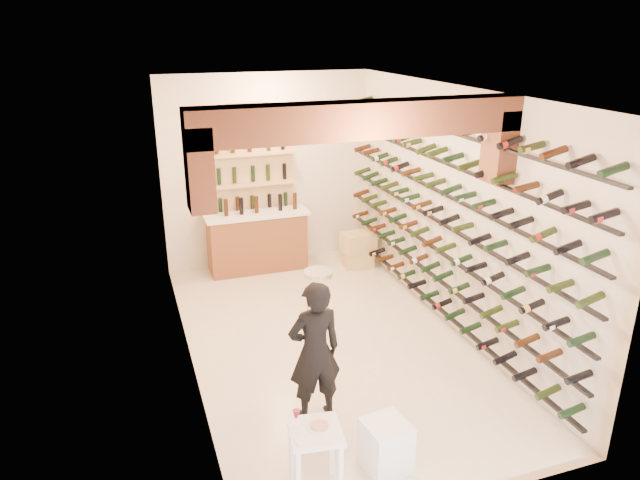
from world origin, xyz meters
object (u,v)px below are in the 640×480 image
Objects in this scene: white_stool at (386,446)px; crate_lower at (358,258)px; tasting_table at (315,441)px; person at (315,352)px; back_counter at (257,239)px; chrome_barstool at (318,294)px; wine_rack at (438,216)px.

crate_lower is at bearing 70.49° from white_stool.
tasting_table is 1.09m from person.
white_stool is 0.32× the size of person.
back_counter reaches higher than crate_lower.
back_counter is 1.74m from crate_lower.
back_counter reaches higher than chrome_barstool.
person reaches higher than back_counter.
wine_rack is 11.59× the size of white_stool.
person is (-2.19, -1.45, -0.77)m from wine_rack.
wine_rack is 2.62m from crate_lower.
wine_rack is 3.28m from white_stool.
back_counter reaches higher than tasting_table.
crate_lower is (1.31, 1.74, -0.32)m from chrome_barstool.
wine_rack is 7.15× the size of chrome_barstool.
wine_rack reaches higher than back_counter.
tasting_table is at bearing -135.76° from wine_rack.
crate_lower is (1.63, 4.60, -0.10)m from white_stool.
crate_lower is at bearing 71.53° from tasting_table.
person is 3.20× the size of crate_lower.
back_counter reaches higher than white_stool.
crate_lower is at bearing -121.17° from person.
crate_lower is at bearing 94.95° from wine_rack.
white_stool is 0.62× the size of chrome_barstool.
tasting_table is at bearing -109.31° from chrome_barstool.
chrome_barstool is (1.02, 2.92, -0.07)m from tasting_table.
white_stool is 2.89m from chrome_barstool.
chrome_barstool is at bearing 83.68° from white_stool.
person is at bearing -95.02° from back_counter.
chrome_barstool is at bearing -81.50° from back_counter.
wine_rack reaches higher than tasting_table.
person is at bearing 79.77° from tasting_table.
person is 4.21m from crate_lower.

